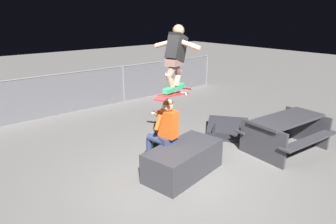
{
  "coord_description": "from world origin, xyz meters",
  "views": [
    {
      "loc": [
        -3.25,
        -3.66,
        2.85
      ],
      "look_at": [
        0.1,
        0.36,
        1.15
      ],
      "focal_mm": 32.81,
      "sensor_mm": 36.0,
      "label": 1
    }
  ],
  "objects_px": {
    "ledge_box_main": "(183,160)",
    "skateboard": "(174,94)",
    "skater_airborne": "(176,55)",
    "kicker_ramp": "(227,131)",
    "person_sitting_on_ledge": "(163,130)",
    "picnic_table_back": "(286,128)"
  },
  "relations": [
    {
      "from": "person_sitting_on_ledge",
      "to": "picnic_table_back",
      "type": "height_order",
      "value": "person_sitting_on_ledge"
    },
    {
      "from": "skateboard",
      "to": "person_sitting_on_ledge",
      "type": "bearing_deg",
      "value": 128.61
    },
    {
      "from": "person_sitting_on_ledge",
      "to": "picnic_table_back",
      "type": "relative_size",
      "value": 0.77
    },
    {
      "from": "ledge_box_main",
      "to": "kicker_ramp",
      "type": "bearing_deg",
      "value": 19.67
    },
    {
      "from": "ledge_box_main",
      "to": "skater_airborne",
      "type": "bearing_deg",
      "value": 80.52
    },
    {
      "from": "picnic_table_back",
      "to": "person_sitting_on_ledge",
      "type": "bearing_deg",
      "value": 157.41
    },
    {
      "from": "ledge_box_main",
      "to": "kicker_ramp",
      "type": "height_order",
      "value": "ledge_box_main"
    },
    {
      "from": "skater_airborne",
      "to": "picnic_table_back",
      "type": "relative_size",
      "value": 0.62
    },
    {
      "from": "person_sitting_on_ledge",
      "to": "skateboard",
      "type": "relative_size",
      "value": 1.35
    },
    {
      "from": "skateboard",
      "to": "skater_airborne",
      "type": "xyz_separation_m",
      "value": [
        0.05,
        0.02,
        0.69
      ]
    },
    {
      "from": "ledge_box_main",
      "to": "kicker_ramp",
      "type": "relative_size",
      "value": 1.03
    },
    {
      "from": "kicker_ramp",
      "to": "ledge_box_main",
      "type": "bearing_deg",
      "value": -160.33
    },
    {
      "from": "ledge_box_main",
      "to": "skateboard",
      "type": "relative_size",
      "value": 1.48
    },
    {
      "from": "picnic_table_back",
      "to": "kicker_ramp",
      "type": "bearing_deg",
      "value": 98.24
    },
    {
      "from": "skateboard",
      "to": "kicker_ramp",
      "type": "relative_size",
      "value": 0.69
    },
    {
      "from": "skater_airborne",
      "to": "person_sitting_on_ledge",
      "type": "bearing_deg",
      "value": 142.72
    },
    {
      "from": "person_sitting_on_ledge",
      "to": "ledge_box_main",
      "type": "bearing_deg",
      "value": -73.18
    },
    {
      "from": "skater_airborne",
      "to": "picnic_table_back",
      "type": "distance_m",
      "value": 3.02
    },
    {
      "from": "skater_airborne",
      "to": "kicker_ramp",
      "type": "height_order",
      "value": "skater_airborne"
    },
    {
      "from": "person_sitting_on_ledge",
      "to": "picnic_table_back",
      "type": "bearing_deg",
      "value": -22.59
    },
    {
      "from": "ledge_box_main",
      "to": "picnic_table_back",
      "type": "height_order",
      "value": "picnic_table_back"
    },
    {
      "from": "skateboard",
      "to": "kicker_ramp",
      "type": "distance_m",
      "value": 2.66
    }
  ]
}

